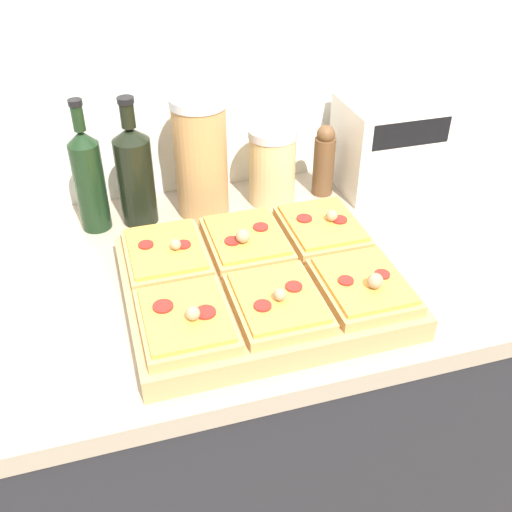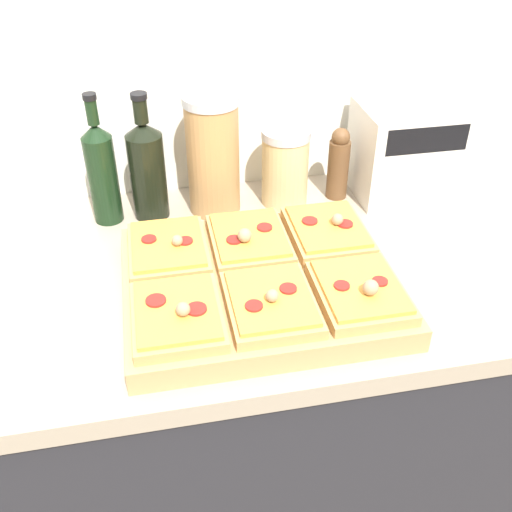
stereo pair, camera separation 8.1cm
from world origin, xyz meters
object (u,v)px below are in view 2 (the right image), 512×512
at_px(grain_jar_short, 285,166).
at_px(toaster_oven, 407,150).
at_px(olive_oil_bottle, 102,171).
at_px(wine_bottle, 147,168).
at_px(grain_jar_tall, 213,155).
at_px(pepper_mill, 338,164).
at_px(cutting_board, 259,285).

height_order(grain_jar_short, toaster_oven, toaster_oven).
xyz_separation_m(olive_oil_bottle, grain_jar_short, (0.39, 0.00, -0.03)).
height_order(olive_oil_bottle, toaster_oven, olive_oil_bottle).
distance_m(wine_bottle, toaster_oven, 0.58).
xyz_separation_m(grain_jar_tall, pepper_mill, (0.28, 0.00, -0.05)).
relative_size(cutting_board, wine_bottle, 1.74).
xyz_separation_m(wine_bottle, pepper_mill, (0.42, 0.00, -0.03)).
bearing_deg(cutting_board, olive_oil_bottle, 130.23).
distance_m(grain_jar_tall, grain_jar_short, 0.16).
height_order(grain_jar_tall, toaster_oven, grain_jar_tall).
xyz_separation_m(grain_jar_short, toaster_oven, (0.28, -0.01, 0.02)).
xyz_separation_m(cutting_board, pepper_mill, (0.24, 0.32, 0.06)).
bearing_deg(toaster_oven, grain_jar_tall, 179.20).
relative_size(wine_bottle, toaster_oven, 1.10).
relative_size(grain_jar_tall, grain_jar_short, 1.50).
bearing_deg(pepper_mill, grain_jar_tall, -180.00).
distance_m(olive_oil_bottle, toaster_oven, 0.67).
distance_m(grain_jar_tall, pepper_mill, 0.28).
height_order(cutting_board, grain_jar_tall, grain_jar_tall).
bearing_deg(cutting_board, wine_bottle, 118.98).
distance_m(cutting_board, toaster_oven, 0.51).
distance_m(olive_oil_bottle, wine_bottle, 0.09).
xyz_separation_m(cutting_board, olive_oil_bottle, (-0.27, 0.32, 0.09)).
height_order(olive_oil_bottle, grain_jar_short, olive_oil_bottle).
distance_m(wine_bottle, grain_jar_tall, 0.14).
bearing_deg(pepper_mill, toaster_oven, -2.23).
xyz_separation_m(olive_oil_bottle, grain_jar_tall, (0.23, 0.00, 0.02)).
bearing_deg(cutting_board, pepper_mill, 52.33).
height_order(grain_jar_short, pepper_mill, grain_jar_short).
xyz_separation_m(olive_oil_bottle, pepper_mill, (0.51, 0.00, -0.03)).
bearing_deg(grain_jar_short, cutting_board, -111.05).
bearing_deg(grain_jar_tall, olive_oil_bottle, 180.00).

